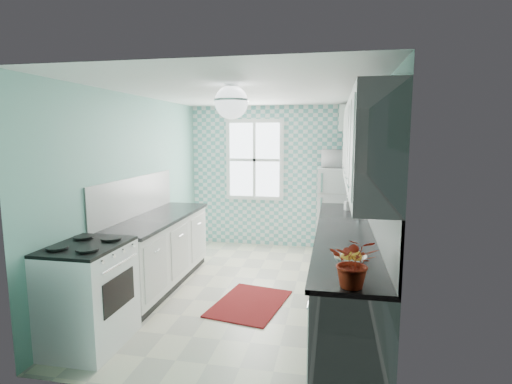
% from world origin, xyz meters
% --- Properties ---
extents(floor, '(3.00, 4.40, 0.02)m').
position_xyz_m(floor, '(0.00, 0.00, -0.01)').
color(floor, beige).
rests_on(floor, ground).
extents(ceiling, '(3.00, 4.40, 0.02)m').
position_xyz_m(ceiling, '(0.00, 0.00, 2.51)').
color(ceiling, white).
rests_on(ceiling, wall_back).
extents(wall_back, '(3.00, 0.02, 2.50)m').
position_xyz_m(wall_back, '(0.00, 2.21, 1.25)').
color(wall_back, '#74B4A5').
rests_on(wall_back, floor).
extents(wall_front, '(3.00, 0.02, 2.50)m').
position_xyz_m(wall_front, '(0.00, -2.21, 1.25)').
color(wall_front, '#74B4A5').
rests_on(wall_front, floor).
extents(wall_left, '(0.02, 4.40, 2.50)m').
position_xyz_m(wall_left, '(-1.51, 0.00, 1.25)').
color(wall_left, '#74B4A5').
rests_on(wall_left, floor).
extents(wall_right, '(0.02, 4.40, 2.50)m').
position_xyz_m(wall_right, '(1.51, 0.00, 1.25)').
color(wall_right, '#74B4A5').
rests_on(wall_right, floor).
extents(accent_wall, '(3.00, 0.01, 2.50)m').
position_xyz_m(accent_wall, '(0.00, 2.19, 1.25)').
color(accent_wall, '#67B3AE').
rests_on(accent_wall, wall_back).
extents(window, '(1.04, 0.05, 1.44)m').
position_xyz_m(window, '(-0.35, 2.16, 1.55)').
color(window, white).
rests_on(window, wall_back).
extents(backsplash_right, '(0.02, 3.60, 0.51)m').
position_xyz_m(backsplash_right, '(1.49, -0.40, 1.20)').
color(backsplash_right, white).
rests_on(backsplash_right, wall_right).
extents(backsplash_left, '(0.02, 2.15, 0.51)m').
position_xyz_m(backsplash_left, '(-1.49, -0.07, 1.20)').
color(backsplash_left, white).
rests_on(backsplash_left, wall_left).
extents(upper_cabinets_right, '(0.33, 3.20, 0.90)m').
position_xyz_m(upper_cabinets_right, '(1.33, -0.60, 1.90)').
color(upper_cabinets_right, silver).
rests_on(upper_cabinets_right, wall_right).
extents(upper_cabinet_fridge, '(0.40, 0.74, 0.40)m').
position_xyz_m(upper_cabinet_fridge, '(1.30, 1.83, 2.25)').
color(upper_cabinet_fridge, silver).
rests_on(upper_cabinet_fridge, wall_right).
extents(ceiling_light, '(0.34, 0.34, 0.35)m').
position_xyz_m(ceiling_light, '(0.00, -0.80, 2.32)').
color(ceiling_light, silver).
rests_on(ceiling_light, ceiling).
extents(base_cabinets_right, '(0.60, 3.60, 0.90)m').
position_xyz_m(base_cabinets_right, '(1.20, -0.40, 0.45)').
color(base_cabinets_right, white).
rests_on(base_cabinets_right, floor).
extents(countertop_right, '(0.63, 3.60, 0.04)m').
position_xyz_m(countertop_right, '(1.19, -0.40, 0.92)').
color(countertop_right, black).
rests_on(countertop_right, base_cabinets_right).
extents(base_cabinets_left, '(0.60, 2.15, 0.90)m').
position_xyz_m(base_cabinets_left, '(-1.20, -0.07, 0.45)').
color(base_cabinets_left, white).
rests_on(base_cabinets_left, floor).
extents(countertop_left, '(0.63, 2.15, 0.04)m').
position_xyz_m(countertop_left, '(-1.19, -0.07, 0.92)').
color(countertop_left, black).
rests_on(countertop_left, base_cabinets_left).
extents(fridge, '(0.64, 0.64, 1.46)m').
position_xyz_m(fridge, '(1.11, 1.82, 0.73)').
color(fridge, silver).
rests_on(fridge, floor).
extents(stove, '(0.64, 0.80, 0.97)m').
position_xyz_m(stove, '(-1.20, -1.61, 0.51)').
color(stove, white).
rests_on(stove, floor).
extents(sink, '(0.48, 0.41, 0.53)m').
position_xyz_m(sink, '(1.20, 0.54, 0.93)').
color(sink, silver).
rests_on(sink, countertop_right).
extents(rug, '(0.92, 1.17, 0.02)m').
position_xyz_m(rug, '(0.10, -0.42, 0.01)').
color(rug, maroon).
rests_on(rug, floor).
extents(dish_towel, '(0.02, 0.21, 0.32)m').
position_xyz_m(dish_towel, '(0.89, 0.11, 0.48)').
color(dish_towel, teal).
rests_on(dish_towel, base_cabinets_right).
extents(fruit_bowl, '(0.31, 0.31, 0.07)m').
position_xyz_m(fruit_bowl, '(1.20, -1.55, 0.97)').
color(fruit_bowl, white).
rests_on(fruit_bowl, countertop_right).
extents(potted_plant, '(0.36, 0.32, 0.37)m').
position_xyz_m(potted_plant, '(1.20, -2.09, 1.12)').
color(potted_plant, '#B31F2F').
rests_on(potted_plant, countertop_right).
extents(soap_bottle, '(0.11, 0.11, 0.19)m').
position_xyz_m(soap_bottle, '(1.25, 0.85, 1.04)').
color(soap_bottle, '#87A0B0').
rests_on(soap_bottle, countertop_right).
extents(microwave, '(0.54, 0.38, 0.29)m').
position_xyz_m(microwave, '(1.11, 1.82, 1.61)').
color(microwave, silver).
rests_on(microwave, fridge).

